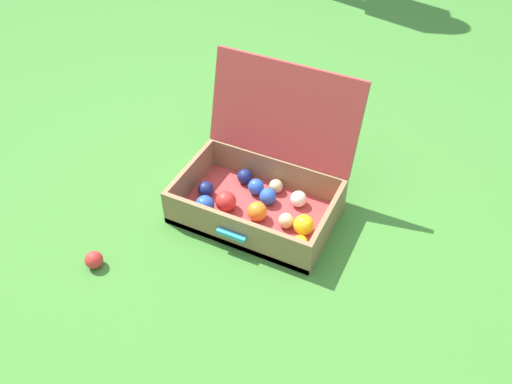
% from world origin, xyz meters
% --- Properties ---
extents(ground_plane, '(16.00, 16.00, 0.00)m').
position_xyz_m(ground_plane, '(0.00, 0.00, 0.00)').
color(ground_plane, '#3D7A2D').
extents(open_suitcase, '(0.58, 0.50, 0.50)m').
position_xyz_m(open_suitcase, '(0.07, 0.10, 0.11)').
color(open_suitcase, '#B23838').
rests_on(open_suitcase, ground).
extents(stray_ball_on_grass, '(0.06, 0.06, 0.06)m').
position_xyz_m(stray_ball_on_grass, '(-0.32, -0.42, 0.03)').
color(stray_ball_on_grass, red).
rests_on(stray_ball_on_grass, ground).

